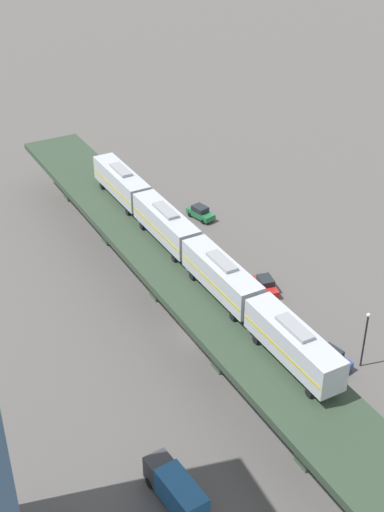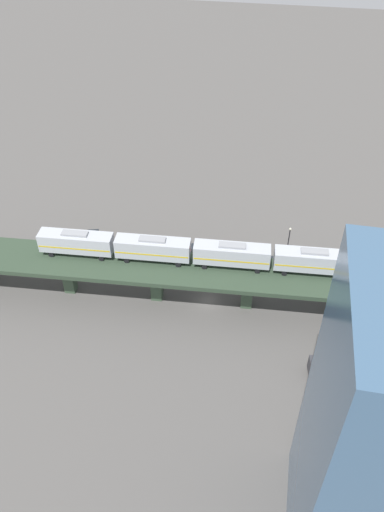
# 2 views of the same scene
# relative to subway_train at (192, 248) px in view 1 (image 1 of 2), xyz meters

# --- Properties ---
(ground_plane) EXTENTS (400.00, 400.00, 0.00)m
(ground_plane) POSITION_rel_subway_train_xyz_m (1.19, 2.83, -9.60)
(ground_plane) COLOR #514F4C
(elevated_viaduct) EXTENTS (15.28, 92.37, 7.06)m
(elevated_viaduct) POSITION_rel_subway_train_xyz_m (1.20, 2.67, -3.52)
(elevated_viaduct) COLOR #2C3D2C
(elevated_viaduct) RESTS_ON ground
(subway_train) EXTENTS (6.55, 49.87, 4.45)m
(subway_train) POSITION_rel_subway_train_xyz_m (0.00, 0.00, 0.00)
(subway_train) COLOR #ADB2BA
(subway_train) RESTS_ON elevated_viaduct
(street_car_green) EXTENTS (2.99, 4.73, 1.89)m
(street_car_green) POSITION_rel_subway_train_xyz_m (-11.23, -21.52, -8.66)
(street_car_green) COLOR #1E6638
(street_car_green) RESTS_ON ground
(street_car_red) EXTENTS (2.40, 4.60, 1.89)m
(street_car_red) POSITION_rel_subway_train_xyz_m (-10.55, -1.24, -8.66)
(street_car_red) COLOR #AD1E1E
(street_car_red) RESTS_ON ground
(street_car_blue) EXTENTS (2.90, 4.72, 1.89)m
(street_car_blue) POSITION_rel_subway_train_xyz_m (-10.13, 13.68, -8.66)
(street_car_blue) COLOR #233D93
(street_car_blue) RESTS_ON ground
(delivery_truck) EXTENTS (3.28, 7.45, 3.20)m
(delivery_truck) POSITION_rel_subway_train_xyz_m (12.21, 23.37, -7.84)
(delivery_truck) COLOR #333338
(delivery_truck) RESTS_ON ground
(street_lamp) EXTENTS (0.44, 0.44, 6.94)m
(street_lamp) POSITION_rel_subway_train_xyz_m (-12.85, 15.20, -5.50)
(street_lamp) COLOR black
(street_lamp) RESTS_ON ground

